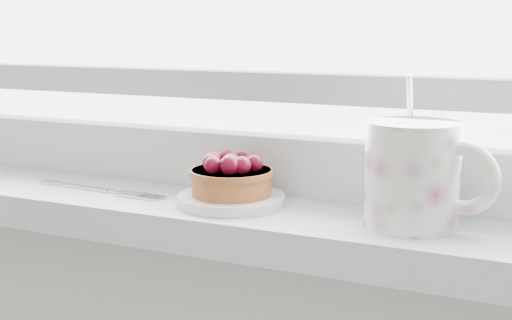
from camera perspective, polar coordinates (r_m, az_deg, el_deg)
The scene contains 4 objects.
saucer at distance 0.82m, azimuth -1.97°, elevation -3.19°, with size 0.12×0.12×0.01m, color white.
raspberry_tart at distance 0.82m, azimuth -1.98°, elevation -1.32°, with size 0.10×0.10×0.05m.
floral_mug at distance 0.74m, azimuth 12.67°, elevation -0.98°, with size 0.14×0.11×0.16m.
fork at distance 0.91m, azimuth -12.44°, elevation -2.31°, with size 0.19×0.03×0.00m.
Camera 1 is at (0.32, 1.17, 1.14)m, focal length 50.00 mm.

